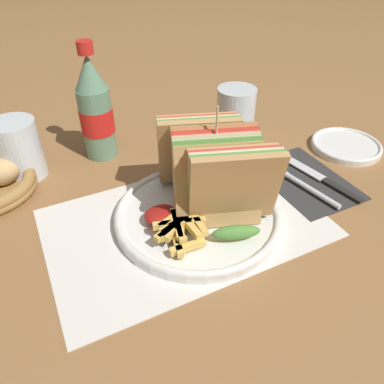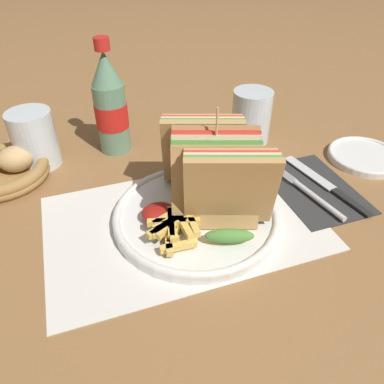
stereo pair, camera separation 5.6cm
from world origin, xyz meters
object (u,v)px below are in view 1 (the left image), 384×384
at_px(club_sandwich, 214,170).
at_px(knife, 316,175).
at_px(glass_near, 235,117).
at_px(fork, 303,185).
at_px(plate_main, 198,215).
at_px(glass_far, 20,153).
at_px(side_saucer, 346,145).
at_px(coke_bottle_near, 95,111).

bearing_deg(club_sandwich, knife, -0.47).
bearing_deg(glass_near, fork, -87.72).
bearing_deg(glass_near, plate_main, -133.01).
xyz_separation_m(glass_far, side_saucer, (0.58, -0.19, -0.04)).
bearing_deg(glass_near, glass_far, 173.64).
bearing_deg(plate_main, club_sandwich, 16.54).
distance_m(plate_main, glass_near, 0.28).
bearing_deg(side_saucer, coke_bottle_near, 156.04).
distance_m(knife, side_saucer, 0.13).
bearing_deg(glass_near, club_sandwich, -129.21).
height_order(glass_near, side_saucer, glass_near).
height_order(plate_main, glass_far, glass_far).
xyz_separation_m(plate_main, knife, (0.24, 0.01, -0.00)).
relative_size(plate_main, fork, 1.37).
height_order(fork, glass_near, glass_near).
relative_size(glass_near, side_saucer, 0.77).
bearing_deg(side_saucer, glass_far, 162.14).
height_order(fork, knife, fork).
height_order(club_sandwich, coke_bottle_near, coke_bottle_near).
bearing_deg(glass_far, fork, -31.42).
bearing_deg(knife, club_sandwich, 169.66).
xyz_separation_m(glass_near, glass_far, (-0.41, 0.05, 0.00)).
xyz_separation_m(plate_main, fork, (0.20, -0.01, -0.00)).
bearing_deg(fork, knife, 10.16).
distance_m(plate_main, fork, 0.20).
height_order(coke_bottle_near, side_saucer, coke_bottle_near).
relative_size(plate_main, glass_far, 2.43).
distance_m(fork, glass_near, 0.21).
relative_size(club_sandwich, coke_bottle_near, 1.06).
bearing_deg(coke_bottle_near, glass_near, -11.31).
xyz_separation_m(plate_main, glass_near, (0.19, 0.20, 0.03)).
bearing_deg(glass_near, knife, -75.40).
bearing_deg(glass_near, coke_bottle_near, 168.69).
relative_size(glass_far, side_saucer, 0.77).
bearing_deg(fork, glass_far, 138.71).
bearing_deg(side_saucer, fork, -157.79).
distance_m(knife, coke_bottle_near, 0.41).
distance_m(coke_bottle_near, side_saucer, 0.49).
relative_size(fork, side_saucer, 1.37).
bearing_deg(club_sandwich, plate_main, -163.46).
relative_size(club_sandwich, knife, 1.18).
height_order(plate_main, knife, plate_main).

